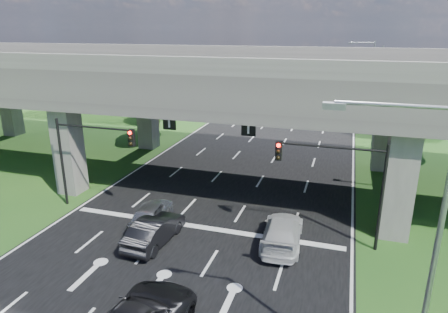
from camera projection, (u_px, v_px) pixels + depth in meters
The scene contains 18 objects.
ground at pixel (177, 258), 21.04m from camera, with size 160.00×160.00×0.00m, color #1C4917.
road at pixel (231, 188), 30.12m from camera, with size 18.00×120.00×0.03m, color black.
overpass at pixel (239, 79), 29.50m from camera, with size 80.00×15.00×10.00m.
warehouse at pixel (112, 95), 59.59m from camera, with size 20.00×10.00×4.00m, color #9E9E99.
signal_right at pixel (341, 174), 21.11m from camera, with size 5.76×0.54×6.00m.
signal_left at pixel (88, 148), 25.55m from camera, with size 5.76×0.54×6.00m.
streetlight_near at pixel (420, 247), 10.92m from camera, with size 3.38×0.25×10.00m.
streetlight_far at pixel (374, 90), 38.16m from camera, with size 3.38×0.25×10.00m.
streetlight_beyond at pixel (368, 73), 52.69m from camera, with size 3.38×0.25×10.00m.
tree_left_near at pixel (156, 87), 47.13m from camera, with size 4.50×4.50×7.80m.
tree_left_mid at pixel (163, 83), 55.44m from camera, with size 3.91×3.90×6.76m.
tree_left_far at pixel (209, 71), 61.27m from camera, with size 4.80×4.80×8.32m.
tree_right_near at pixel (401, 99), 41.38m from camera, with size 4.20×4.20×7.28m.
tree_right_mid at pixel (420, 92), 47.89m from camera, with size 3.91×3.90×6.76m.
tree_right_far at pixel (381, 78), 56.09m from camera, with size 4.50×4.50×7.80m.
car_silver at pixel (151, 213), 24.38m from camera, with size 1.75×4.35×1.48m, color #95969C.
car_dark at pixel (155, 230), 22.23m from camera, with size 1.62×4.65×1.53m, color black.
car_white at pixel (282, 232), 22.10m from camera, with size 2.10×5.16×1.50m, color #B3B3B3.
Camera 1 is at (7.83, -16.80, 11.57)m, focal length 32.00 mm.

